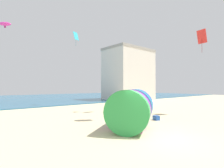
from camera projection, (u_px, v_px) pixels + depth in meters
The scene contains 11 objects.
ground_plane at pixel (157, 139), 9.06m from camera, with size 120.00×120.00×0.00m, color beige.
sea at pixel (8, 99), 37.99m from camera, with size 120.00×40.00×0.10m, color #236084.
giant_inflatable_tube at pixel (132, 109), 11.43m from camera, with size 4.96×4.47×2.53m.
kite_handler at pixel (147, 108), 15.27m from camera, with size 0.42×0.36×1.71m.
kite_red_diamond at pixel (202, 37), 17.73m from camera, with size 0.48×0.99×2.31m.
kite_magenta_parafoil at pixel (5, 24), 18.38m from camera, with size 1.27×1.08×0.63m.
kite_cyan_diamond at pixel (76, 36), 25.89m from camera, with size 0.96×0.65×2.14m.
bystander_near_water at pixel (133, 102), 23.22m from camera, with size 0.36×0.42×1.53m.
bystander_far_left at pixel (112, 104), 18.69m from camera, with size 0.41×0.31×1.78m.
promenade_building at pixel (129, 74), 38.04m from camera, with size 10.25×6.91×10.99m.
cooler_box at pixel (156, 118), 14.22m from camera, with size 0.52×0.36×0.36m, color #2659B2.
Camera 1 is at (-7.74, -5.35, 2.68)m, focal length 28.00 mm.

